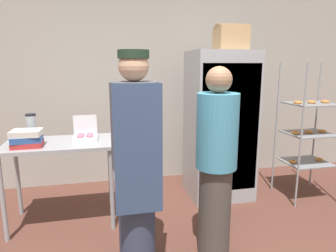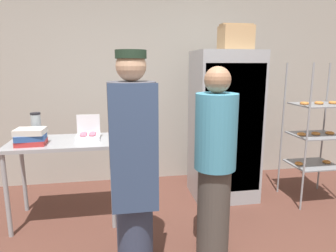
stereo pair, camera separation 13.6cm
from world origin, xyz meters
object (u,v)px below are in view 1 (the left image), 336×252
at_px(refrigerator, 220,126).
at_px(binder_stack, 27,138).
at_px(blender_pitcher, 32,129).
at_px(donut_box, 85,136).
at_px(cardboard_storage_box, 231,38).
at_px(person_customer, 216,162).
at_px(person_baker, 136,160).
at_px(baking_rack, 309,132).

bearing_deg(refrigerator, binder_stack, -169.21).
relative_size(refrigerator, blender_pitcher, 6.48).
height_order(refrigerator, donut_box, refrigerator).
xyz_separation_m(cardboard_storage_box, person_customer, (-0.59, -1.11, -1.12)).
xyz_separation_m(blender_pitcher, binder_stack, (0.01, -0.26, -0.04)).
bearing_deg(blender_pitcher, donut_box, -14.48).
relative_size(cardboard_storage_box, person_baker, 0.21).
bearing_deg(blender_pitcher, cardboard_storage_box, 2.81).
xyz_separation_m(baking_rack, person_baker, (-2.24, -0.87, 0.08)).
bearing_deg(person_customer, person_baker, -179.08).
relative_size(donut_box, binder_stack, 0.88).
bearing_deg(person_customer, baking_rack, 28.82).
distance_m(refrigerator, baking_rack, 1.10).
bearing_deg(blender_pitcher, person_baker, -46.21).
relative_size(blender_pitcher, binder_stack, 0.97).
distance_m(refrigerator, cardboard_storage_box, 1.06).
height_order(blender_pitcher, person_customer, person_customer).
distance_m(refrigerator, donut_box, 1.63).
bearing_deg(binder_stack, baking_rack, 2.15).
xyz_separation_m(donut_box, cardboard_storage_box, (1.69, 0.25, 1.04)).
xyz_separation_m(baking_rack, donut_box, (-2.67, 0.00, 0.09)).
relative_size(binder_stack, person_baker, 0.16).
height_order(donut_box, cardboard_storage_box, cardboard_storage_box).
bearing_deg(refrigerator, person_customer, -113.61).
bearing_deg(person_baker, binder_stack, 142.07).
distance_m(donut_box, person_baker, 0.97).
distance_m(donut_box, cardboard_storage_box, 2.00).
distance_m(baking_rack, person_customer, 1.78).
distance_m(cardboard_storage_box, person_customer, 1.68).
bearing_deg(binder_stack, donut_box, 12.67).
bearing_deg(refrigerator, blender_pitcher, -176.07).
height_order(baking_rack, blender_pitcher, baking_rack).
xyz_separation_m(baking_rack, person_customer, (-1.56, -0.86, 0.00)).
bearing_deg(binder_stack, person_baker, -37.93).
relative_size(baking_rack, donut_box, 6.62).
bearing_deg(refrigerator, baking_rack, -15.28).
bearing_deg(cardboard_storage_box, blender_pitcher, -177.19).
xyz_separation_m(refrigerator, person_customer, (-0.50, -1.15, -0.07)).
height_order(cardboard_storage_box, person_baker, cardboard_storage_box).
distance_m(blender_pitcher, cardboard_storage_box, 2.44).
xyz_separation_m(donut_box, person_customer, (1.11, -0.86, -0.08)).
bearing_deg(binder_stack, blender_pitcher, 91.54).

